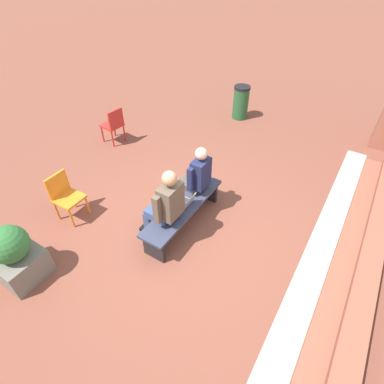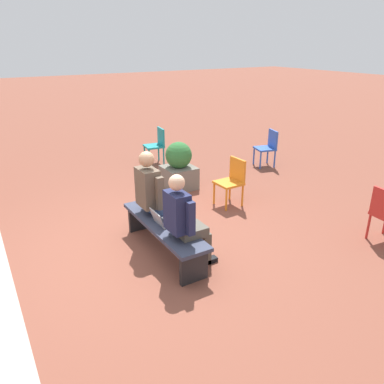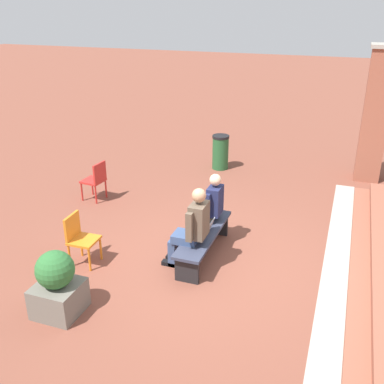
# 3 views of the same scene
# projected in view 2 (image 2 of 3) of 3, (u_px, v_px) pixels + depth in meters

# --- Properties ---
(ground_plane) EXTENTS (60.00, 60.00, 0.00)m
(ground_plane) POSITION_uv_depth(u_px,v_px,m) (147.00, 248.00, 5.35)
(ground_plane) COLOR brown
(bench) EXTENTS (1.80, 0.44, 0.45)m
(bench) POSITION_uv_depth(u_px,v_px,m) (164.00, 229.00, 5.11)
(bench) COLOR #33384C
(bench) RESTS_ON ground
(person_student) EXTENTS (0.51, 0.65, 1.30)m
(person_student) POSITION_uv_depth(u_px,v_px,m) (185.00, 219.00, 4.64)
(person_student) COLOR #4C473D
(person_student) RESTS_ON ground
(person_adult) EXTENTS (0.56, 0.71, 1.37)m
(person_adult) POSITION_uv_depth(u_px,v_px,m) (155.00, 194.00, 5.30)
(person_adult) COLOR #384C75
(person_adult) RESTS_ON ground
(laptop) EXTENTS (0.32, 0.29, 0.21)m
(laptop) POSITION_uv_depth(u_px,v_px,m) (163.00, 221.00, 5.04)
(laptop) COLOR #9EA0A5
(laptop) RESTS_ON bench
(plastic_chair_foreground) EXTENTS (0.51, 0.51, 0.84)m
(plastic_chair_foreground) POSITION_uv_depth(u_px,v_px,m) (268.00, 146.00, 8.70)
(plastic_chair_foreground) COLOR #2D56B7
(plastic_chair_foreground) RESTS_ON ground
(plastic_chair_mid_courtyard) EXTENTS (0.47, 0.47, 0.84)m
(plastic_chair_mid_courtyard) POSITION_uv_depth(u_px,v_px,m) (157.00, 143.00, 8.91)
(plastic_chair_mid_courtyard) COLOR teal
(plastic_chair_mid_courtyard) RESTS_ON ground
(plastic_chair_by_pillar) EXTENTS (0.43, 0.43, 0.84)m
(plastic_chair_by_pillar) POSITION_uv_depth(u_px,v_px,m) (232.00, 179.00, 6.61)
(plastic_chair_by_pillar) COLOR orange
(plastic_chair_by_pillar) RESTS_ON ground
(planter) EXTENTS (0.60, 0.60, 0.94)m
(planter) POSITION_uv_depth(u_px,v_px,m) (179.00, 167.00, 7.38)
(planter) COLOR #6B665B
(planter) RESTS_ON ground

